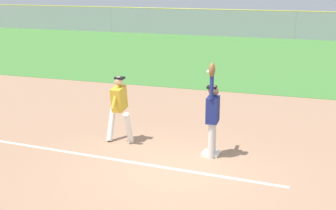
# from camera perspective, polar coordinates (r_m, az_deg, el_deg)

# --- Properties ---
(ground_plane) EXTENTS (75.43, 75.43, 0.00)m
(ground_plane) POSITION_cam_1_polar(r_m,az_deg,el_deg) (11.16, 1.08, -7.35)
(ground_plane) COLOR tan
(outfield_grass) EXTENTS (54.69, 17.18, 0.01)m
(outfield_grass) POSITION_cam_1_polar(r_m,az_deg,el_deg) (26.85, 12.31, 5.20)
(outfield_grass) COLOR #478438
(outfield_grass) RESTS_ON ground_plane
(chalk_foul_line) EXTENTS (11.98, 0.93, 0.01)m
(chalk_foul_line) POSITION_cam_1_polar(r_m,az_deg,el_deg) (12.86, -13.79, -4.77)
(chalk_foul_line) COLOR white
(chalk_foul_line) RESTS_ON ground_plane
(first_base) EXTENTS (0.38, 0.38, 0.08)m
(first_base) POSITION_cam_1_polar(r_m,az_deg,el_deg) (12.07, 4.86, -5.49)
(first_base) COLOR white
(first_base) RESTS_ON ground_plane
(fielder) EXTENTS (0.30, 0.90, 2.28)m
(fielder) POSITION_cam_1_polar(r_m,az_deg,el_deg) (11.62, 5.07, -0.70)
(fielder) COLOR silver
(fielder) RESTS_ON ground_plane
(runner) EXTENTS (0.71, 0.84, 1.72)m
(runner) POSITION_cam_1_polar(r_m,az_deg,el_deg) (12.73, -5.55, 0.06)
(runner) COLOR white
(runner) RESTS_ON ground_plane
(baseball) EXTENTS (0.07, 0.07, 0.07)m
(baseball) POSITION_cam_1_polar(r_m,az_deg,el_deg) (11.44, 4.57, 3.78)
(baseball) COLOR white
(outfield_fence) EXTENTS (54.77, 0.08, 1.91)m
(outfield_fence) POSITION_cam_1_polar(r_m,az_deg,el_deg) (35.21, 14.24, 8.76)
(outfield_fence) COLOR #93999E
(outfield_fence) RESTS_ON ground_plane
(parked_car_black) EXTENTS (4.49, 2.29, 1.25)m
(parked_car_black) POSITION_cam_1_polar(r_m,az_deg,el_deg) (39.89, 0.25, 9.40)
(parked_car_black) COLOR black
(parked_car_black) RESTS_ON ground_plane
(parked_car_silver) EXTENTS (4.56, 2.45, 1.25)m
(parked_car_silver) POSITION_cam_1_polar(r_m,az_deg,el_deg) (38.28, 9.06, 9.01)
(parked_car_silver) COLOR #B7B7BC
(parked_car_silver) RESTS_ON ground_plane
(parked_car_blue) EXTENTS (4.47, 2.25, 1.25)m
(parked_car_blue) POSITION_cam_1_polar(r_m,az_deg,el_deg) (38.13, 18.05, 8.47)
(parked_car_blue) COLOR #23389E
(parked_car_blue) RESTS_ON ground_plane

